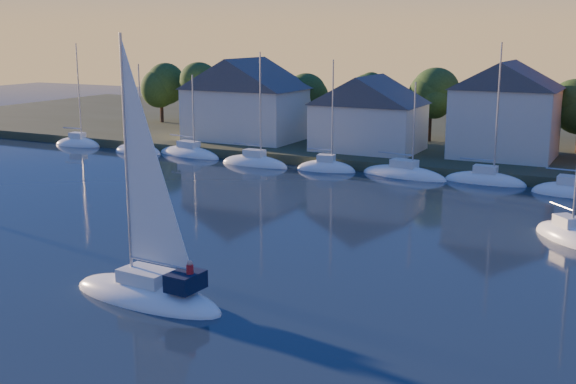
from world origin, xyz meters
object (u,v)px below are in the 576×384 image
Objects in this scene: clubhouse_centre at (369,112)px; drifting_sailboat_right at (565,238)px; clubhouse_west at (246,98)px; hero_sailboat at (148,289)px; clubhouse_east at (506,109)px.

clubhouse_centre reaches higher than drifting_sailboat_right.
clubhouse_centre is (16.00, -1.00, -0.80)m from clubhouse_west.
clubhouse_centre is 33.30m from drifting_sailboat_right.
clubhouse_west is 51.02m from hero_sailboat.
hero_sailboat reaches higher than clubhouse_west.
hero_sailboat is at bearing -100.70° from clubhouse_east.
hero_sailboat reaches higher than clubhouse_east.
clubhouse_centre is at bearing -3.58° from clubhouse_west.
clubhouse_centre is 45.66m from hero_sailboat.
hero_sailboat is 1.46× the size of drifting_sailboat_right.
clubhouse_centre is 1.10× the size of clubhouse_east.
clubhouse_east is 0.71× the size of hero_sailboat.
clubhouse_west is at bearing 176.42° from clubhouse_centre.
clubhouse_west is at bearing -178.09° from clubhouse_east.
clubhouse_east is 1.04× the size of drifting_sailboat_right.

